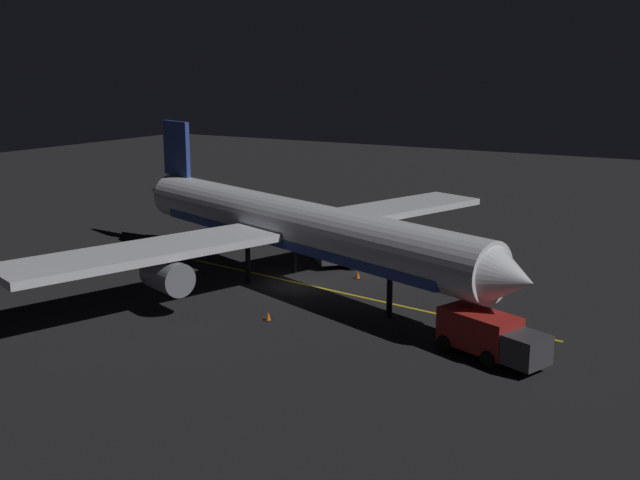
% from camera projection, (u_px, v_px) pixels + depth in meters
% --- Properties ---
extents(ground_plane, '(180.00, 180.00, 0.20)m').
position_uv_depth(ground_plane, '(295.00, 287.00, 52.32)').
color(ground_plane, black).
extents(apron_guide_stripe, '(3.90, 29.31, 0.01)m').
position_uv_depth(apron_guide_stripe, '(347.00, 294.00, 50.44)').
color(apron_guide_stripe, gold).
rests_on(apron_guide_stripe, ground_plane).
extents(airliner, '(38.24, 38.08, 10.54)m').
position_uv_depth(airliner, '(289.00, 226.00, 51.84)').
color(airliner, white).
rests_on(airliner, ground_plane).
extents(baggage_truck, '(4.05, 6.32, 2.36)m').
position_uv_depth(baggage_truck, '(488.00, 336.00, 38.97)').
color(baggage_truck, maroon).
rests_on(baggage_truck, ground_plane).
extents(catering_truck, '(5.95, 5.82, 2.33)m').
position_uv_depth(catering_truck, '(361.00, 250.00, 57.25)').
color(catering_truck, silver).
rests_on(catering_truck, ground_plane).
extents(ground_crew_worker, '(0.40, 0.40, 1.74)m').
position_uv_depth(ground_crew_worker, '(465.00, 327.00, 41.37)').
color(ground_crew_worker, black).
rests_on(ground_crew_worker, ground_plane).
extents(traffic_cone_near_left, '(0.50, 0.50, 0.55)m').
position_uv_depth(traffic_cone_near_left, '(268.00, 317.00, 45.06)').
color(traffic_cone_near_left, '#EA590F').
rests_on(traffic_cone_near_left, ground_plane).
extents(traffic_cone_near_right, '(0.50, 0.50, 0.55)m').
position_uv_depth(traffic_cone_near_right, '(451.00, 278.00, 53.29)').
color(traffic_cone_near_right, '#EA590F').
rests_on(traffic_cone_near_right, ground_plane).
extents(traffic_cone_under_wing, '(0.50, 0.50, 0.55)m').
position_uv_depth(traffic_cone_under_wing, '(358.00, 275.00, 54.02)').
color(traffic_cone_under_wing, '#EA590F').
rests_on(traffic_cone_under_wing, ground_plane).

